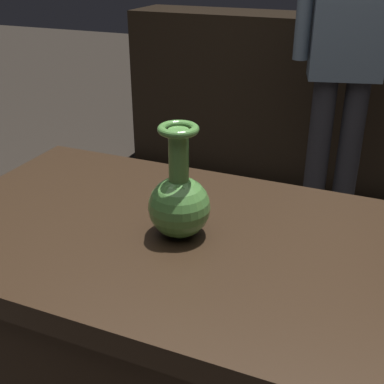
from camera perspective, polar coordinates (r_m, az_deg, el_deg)
display_plinth at (r=1.28m, az=1.22°, el=-20.45°), size 1.20×0.64×0.80m
back_display_shelf at (r=3.15m, az=16.42°, el=9.56°), size 2.60×0.40×0.99m
vase_centerpiece at (r=1.00m, az=-1.47°, el=-0.95°), size 0.13×0.13×0.24m
shelf_vase_center at (r=3.10m, az=17.95°, el=19.85°), size 0.11×0.11×0.10m
visitor_center_back at (r=2.42m, az=17.27°, el=15.79°), size 0.46×0.25×1.61m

